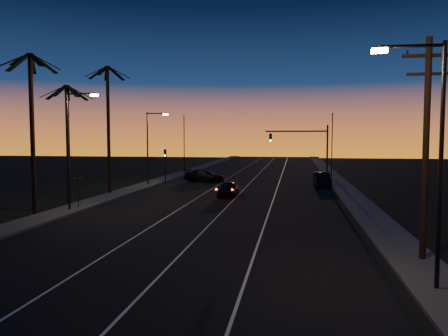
% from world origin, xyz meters
% --- Properties ---
extents(road, '(20.00, 170.00, 0.01)m').
position_xyz_m(road, '(0.00, 30.00, 0.01)').
color(road, black).
rests_on(road, ground).
extents(sidewalk_left, '(2.40, 170.00, 0.16)m').
position_xyz_m(sidewalk_left, '(-11.20, 30.00, 0.08)').
color(sidewalk_left, '#3E3E3B').
rests_on(sidewalk_left, ground).
extents(sidewalk_right, '(2.40, 170.00, 0.16)m').
position_xyz_m(sidewalk_right, '(11.20, 30.00, 0.08)').
color(sidewalk_right, '#3E3E3B').
rests_on(sidewalk_right, ground).
extents(lane_stripe_left, '(0.12, 160.00, 0.01)m').
position_xyz_m(lane_stripe_left, '(-3.00, 30.00, 0.02)').
color(lane_stripe_left, silver).
rests_on(lane_stripe_left, road).
extents(lane_stripe_mid, '(0.12, 160.00, 0.01)m').
position_xyz_m(lane_stripe_mid, '(0.50, 30.00, 0.02)').
color(lane_stripe_mid, silver).
rests_on(lane_stripe_mid, road).
extents(lane_stripe_right, '(0.12, 160.00, 0.01)m').
position_xyz_m(lane_stripe_right, '(4.00, 30.00, 0.02)').
color(lane_stripe_right, silver).
rests_on(lane_stripe_right, road).
extents(palm_near, '(4.25, 4.16, 11.53)m').
position_xyz_m(palm_near, '(-12.60, 18.00, 7.07)').
color(palm_near, black).
rests_on(palm_near, ground).
extents(palm_mid, '(4.25, 4.16, 10.03)m').
position_xyz_m(palm_mid, '(-13.20, 24.00, 6.25)').
color(palm_mid, black).
rests_on(palm_mid, ground).
extents(palm_far, '(4.25, 4.16, 12.53)m').
position_xyz_m(palm_far, '(-12.20, 30.00, 7.61)').
color(palm_far, black).
rests_on(palm_far, ground).
extents(streetlight_left_near, '(2.55, 0.26, 9.00)m').
position_xyz_m(streetlight_left_near, '(-10.70, 20.00, 5.32)').
color(streetlight_left_near, black).
rests_on(streetlight_left_near, ground).
extents(streetlight_left_far, '(2.55, 0.26, 8.50)m').
position_xyz_m(streetlight_left_far, '(-10.69, 38.00, 5.06)').
color(streetlight_left_far, black).
rests_on(streetlight_left_far, ground).
extents(streetlight_right_near, '(2.55, 0.26, 9.00)m').
position_xyz_m(streetlight_right_near, '(10.70, 6.00, 5.32)').
color(streetlight_right_near, black).
rests_on(streetlight_right_near, ground).
extents(street_sign, '(0.70, 0.06, 2.60)m').
position_xyz_m(street_sign, '(-10.80, 21.00, 1.66)').
color(street_sign, black).
rests_on(street_sign, ground).
extents(utility_pole, '(2.20, 0.28, 10.00)m').
position_xyz_m(utility_pole, '(11.60, 10.00, 5.32)').
color(utility_pole, black).
rests_on(utility_pole, ground).
extents(signal_mast, '(7.10, 0.41, 7.00)m').
position_xyz_m(signal_mast, '(7.14, 39.99, 4.78)').
color(signal_mast, black).
rests_on(signal_mast, ground).
extents(signal_post, '(0.28, 0.37, 4.20)m').
position_xyz_m(signal_post, '(-9.50, 39.98, 2.89)').
color(signal_post, black).
rests_on(signal_post, ground).
extents(far_pole_left, '(0.14, 0.14, 9.00)m').
position_xyz_m(far_pole_left, '(-11.00, 55.00, 4.50)').
color(far_pole_left, black).
rests_on(far_pole_left, ground).
extents(far_pole_right, '(0.14, 0.14, 9.00)m').
position_xyz_m(far_pole_right, '(11.00, 52.00, 4.50)').
color(far_pole_right, black).
rests_on(far_pole_right, ground).
extents(lead_car, '(1.76, 4.74, 1.44)m').
position_xyz_m(lead_car, '(-0.36, 30.24, 0.73)').
color(lead_car, black).
rests_on(lead_car, road).
extents(right_car, '(1.92, 4.93, 1.60)m').
position_xyz_m(right_car, '(9.00, 40.38, 0.81)').
color(right_car, black).
rests_on(right_car, road).
extents(cross_car, '(5.60, 3.32, 1.52)m').
position_xyz_m(cross_car, '(-5.30, 42.98, 0.77)').
color(cross_car, black).
rests_on(cross_car, road).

